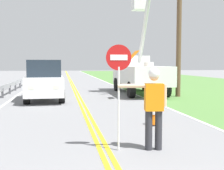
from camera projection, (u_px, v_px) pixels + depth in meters
The scene contains 12 objects.
grass_verge_right at pixel (221, 88), 23.32m from camera, with size 16.00×110.00×0.01m, color #517F3D.
centerline_yellow_left at pixel (74, 90), 21.35m from camera, with size 0.11×110.00×0.01m, color yellow.
centerline_yellow_right at pixel (76, 90), 21.38m from camera, with size 0.11×110.00×0.01m, color yellow.
edge_line_right at pixel (123, 89), 21.97m from camera, with size 0.12×110.00×0.01m, color silver.
edge_line_left at pixel (24, 91), 20.77m from camera, with size 0.12×110.00×0.01m, color silver.
flagger_worker at pixel (153, 103), 6.44m from camera, with size 1.08×0.28×1.83m.
stop_sign_paddle at pixel (119, 73), 6.35m from camera, with size 0.56×0.04×2.33m.
utility_bucket_truck at pixel (138, 71), 18.92m from camera, with size 2.67×6.81×6.07m.
oncoming_suv_nearest at pixel (45, 80), 15.33m from camera, with size 2.05×4.67×2.10m.
utility_pole_near at pixel (179, 18), 16.72m from camera, with size 1.80×0.28×8.71m.
traffic_cone_lead at pixel (154, 114), 9.12m from camera, with size 0.40×0.40×0.70m.
guardrail_left_shoulder at pixel (6, 87), 17.39m from camera, with size 0.10×32.00×0.71m.
Camera 1 is at (-0.89, -1.44, 1.92)m, focal length 46.84 mm.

